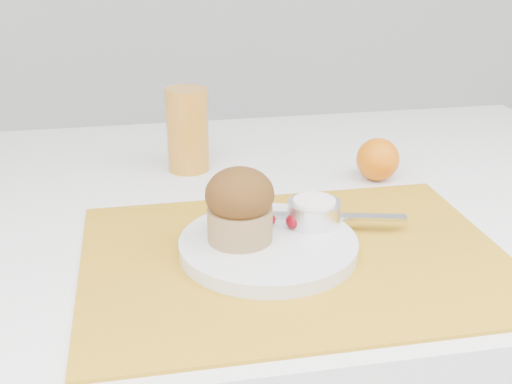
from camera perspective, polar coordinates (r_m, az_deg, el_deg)
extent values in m
cube|color=#C2891B|center=(0.77, 3.51, -5.80)|extent=(0.51, 0.37, 0.00)
cylinder|color=silver|center=(0.77, 1.10, -4.79)|extent=(0.26, 0.26, 0.02)
cylinder|color=silver|center=(0.81, 5.17, -1.84)|extent=(0.08, 0.08, 0.03)
cylinder|color=white|center=(0.80, 5.20, -0.89)|extent=(0.06, 0.06, 0.01)
ellipsoid|color=#63020A|center=(0.80, 1.14, -2.47)|extent=(0.02, 0.02, 0.02)
ellipsoid|color=#520209|center=(0.79, 3.43, -2.60)|extent=(0.02, 0.02, 0.02)
cube|color=#B3B6BC|center=(0.83, 6.90, -2.18)|extent=(0.18, 0.06, 0.00)
sphere|color=orange|center=(1.01, 10.77, 2.86)|extent=(0.07, 0.07, 0.07)
cylinder|color=orange|center=(1.03, -6.10, 5.51)|extent=(0.08, 0.08, 0.13)
cylinder|color=#A17C4E|center=(0.76, -1.43, -2.83)|extent=(0.08, 0.08, 0.04)
ellipsoid|color=#321B09|center=(0.75, -1.46, -0.23)|extent=(0.08, 0.08, 0.06)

